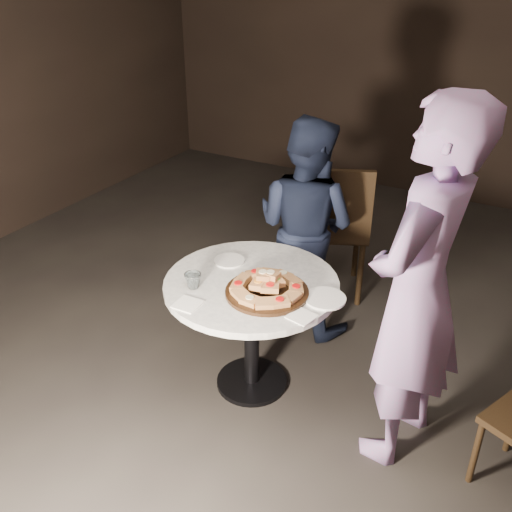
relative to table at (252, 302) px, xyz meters
The scene contains 12 objects.
floor 0.59m from the table, 21.68° to the right, with size 7.00×7.00×0.00m, color black.
table is the anchor object (origin of this frame).
serving_board 0.20m from the table, 27.36° to the right, with size 0.43×0.43×0.02m, color black.
focaccia_pile 0.23m from the table, 26.80° to the right, with size 0.38×0.38×0.10m.
plate_left 0.29m from the table, 149.75° to the left, with size 0.18×0.18×0.01m, color white.
plate_right 0.44m from the table, ahead, with size 0.21×0.21×0.01m, color white.
water_glass 0.36m from the table, 138.70° to the right, with size 0.09×0.09×0.08m, color silver.
napkin_near 0.41m from the table, 115.02° to the right, with size 0.13×0.13×0.01m, color white.
napkin_far 0.44m from the table, 24.27° to the right, with size 0.12×0.12×0.01m, color white.
chair_far 1.12m from the table, 89.27° to the left, with size 0.65×0.66×1.03m.
diner_navy 0.75m from the table, 92.33° to the left, with size 0.69×0.54×1.43m, color black.
diner_teal 0.93m from the table, ahead, with size 0.66×0.44×1.82m, color #8369A2.
Camera 1 is at (1.20, -2.22, 2.29)m, focal length 40.00 mm.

